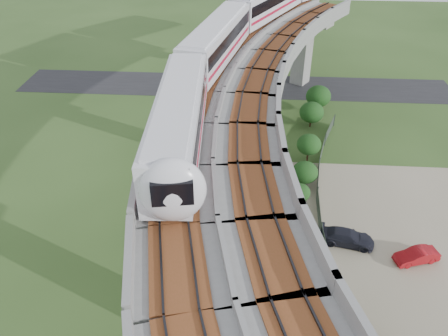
{
  "coord_description": "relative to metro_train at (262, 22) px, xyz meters",
  "views": [
    {
      "loc": [
        2.31,
        -27.09,
        25.27
      ],
      "look_at": [
        0.57,
        -1.35,
        7.5
      ],
      "focal_mm": 35.0,
      "sensor_mm": 36.0,
      "label": 1
    }
  ],
  "objects": [
    {
      "name": "tree_6",
      "position": [
        3.67,
        -27.81,
        -9.9
      ],
      "size": [
        2.49,
        2.49,
        3.47
      ],
      "color": "#382314",
      "rests_on": "ground"
    },
    {
      "name": "metro_train",
      "position": [
        0.0,
        0.0,
        0.0
      ],
      "size": [
        22.13,
        58.33,
        3.64
      ],
      "color": "silver",
      "rests_on": "ground"
    },
    {
      "name": "tree_1",
      "position": [
        6.22,
        0.65,
        -10.41
      ],
      "size": [
        2.83,
        2.83,
        3.1
      ],
      "color": "#382314",
      "rests_on": "ground"
    },
    {
      "name": "tree_3",
      "position": [
        4.46,
        -11.32,
        -10.63
      ],
      "size": [
        2.45,
        2.45,
        2.72
      ],
      "color": "#382314",
      "rests_on": "ground"
    },
    {
      "name": "dirt_lot",
      "position": [
        10.81,
        -20.19,
        -12.29
      ],
      "size": [
        18.0,
        26.0,
        0.04
      ],
      "primitive_type": "cube",
      "color": "gray",
      "rests_on": "ground"
    },
    {
      "name": "fence",
      "position": [
        6.56,
        -18.19,
        -11.56
      ],
      "size": [
        3.87,
        38.73,
        1.5
      ],
      "color": "#2D382D",
      "rests_on": "ground"
    },
    {
      "name": "ground",
      "position": [
        -3.19,
        -18.19,
        -12.31
      ],
      "size": [
        160.0,
        160.0,
        0.0
      ],
      "primitive_type": "plane",
      "color": "#2F4A1D",
      "rests_on": "ground"
    },
    {
      "name": "viaduct",
      "position": [
        0.65,
        -18.19,
        -3.26
      ],
      "size": [
        19.58,
        73.98,
        11.4
      ],
      "color": "#99968E",
      "rests_on": "ground"
    },
    {
      "name": "tree_2",
      "position": [
        5.15,
        -7.19,
        -10.06
      ],
      "size": [
        2.47,
        2.47,
        3.3
      ],
      "color": "#382314",
      "rests_on": "ground"
    },
    {
      "name": "car_red",
      "position": [
        12.35,
        -20.48,
        -11.7
      ],
      "size": [
        3.68,
        2.17,
        1.15
      ],
      "primitive_type": "imported",
      "rotation": [
        0.0,
        0.0,
        -1.27
      ],
      "color": "maroon",
      "rests_on": "dirt_lot"
    },
    {
      "name": "asphalt_road",
      "position": [
        -3.19,
        11.81,
        -12.29
      ],
      "size": [
        60.0,
        8.0,
        0.03
      ],
      "primitive_type": "cube",
      "color": "#232326",
      "rests_on": "ground"
    },
    {
      "name": "tree_5",
      "position": [
        3.35,
        -20.48,
        -10.12
      ],
      "size": [
        2.7,
        2.7,
        3.34
      ],
      "color": "#382314",
      "rests_on": "ground"
    },
    {
      "name": "tree_0",
      "position": [
        7.33,
        4.15,
        -9.98
      ],
      "size": [
        3.03,
        3.03,
        3.62
      ],
      "color": "#382314",
      "rests_on": "ground"
    },
    {
      "name": "tree_4",
      "position": [
        3.67,
        -14.97,
        -10.26
      ],
      "size": [
        1.83,
        1.83,
        2.84
      ],
      "color": "#382314",
      "rests_on": "ground"
    },
    {
      "name": "car_dark",
      "position": [
        7.32,
        -18.84,
        -11.64
      ],
      "size": [
        4.57,
        2.52,
        1.26
      ],
      "primitive_type": "imported",
      "rotation": [
        0.0,
        0.0,
        1.39
      ],
      "color": "black",
      "rests_on": "dirt_lot"
    }
  ]
}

